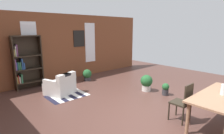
{
  "coord_description": "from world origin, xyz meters",
  "views": [
    {
      "loc": [
        -3.6,
        -2.49,
        2.19
      ],
      "look_at": [
        0.01,
        1.52,
        1.04
      ],
      "focal_mm": 28.82,
      "sensor_mm": 36.0,
      "label": 1
    }
  ],
  "objects": [
    {
      "name": "potted_plant_corner",
      "position": [
        1.43,
        1.25,
        0.32
      ],
      "size": [
        0.43,
        0.43,
        0.59
      ],
      "color": "silver",
      "rests_on": "ground"
    },
    {
      "name": "bookshelf_tall",
      "position": [
        -1.64,
        4.4,
        0.98
      ],
      "size": [
        0.99,
        0.31,
        1.96
      ],
      "color": "#2D2319",
      "rests_on": "ground"
    },
    {
      "name": "dining_table",
      "position": [
        0.76,
        -1.34,
        0.66
      ],
      "size": [
        1.95,
        0.9,
        0.75
      ],
      "color": "#9F7456",
      "rests_on": "ground"
    },
    {
      "name": "ground_plane",
      "position": [
        0.0,
        0.0,
        0.0
      ],
      "size": [
        11.92,
        11.92,
        0.0
      ],
      "primitive_type": "plane",
      "color": "#50332C"
    },
    {
      "name": "back_wall_brick",
      "position": [
        0.0,
        4.64,
        1.4
      ],
      "size": [
        8.81,
        0.12,
        2.8
      ],
      "primitive_type": "cube",
      "color": "brown",
      "rests_on": "ground"
    },
    {
      "name": "framed_picture",
      "position": [
        0.77,
        4.57,
        1.75
      ],
      "size": [
        0.56,
        0.03,
        0.72
      ],
      "primitive_type": "cube",
      "color": "black"
    },
    {
      "name": "dining_chair_far_left",
      "position": [
        0.32,
        -0.67,
        0.51
      ],
      "size": [
        0.4,
        0.4,
        0.95
      ],
      "color": "#2E271C",
      "rests_on": "ground"
    },
    {
      "name": "window_pane_0",
      "position": [
        -1.37,
        4.57,
        1.54
      ],
      "size": [
        0.55,
        0.02,
        1.82
      ],
      "primitive_type": "cube",
      "color": "white"
    },
    {
      "name": "vase_on_table",
      "position": [
        0.78,
        -1.34,
        0.86
      ],
      "size": [
        0.14,
        0.14,
        0.24
      ],
      "primitive_type": "cylinder",
      "color": "silver",
      "rests_on": "dining_table"
    },
    {
      "name": "potted_plant_window",
      "position": [
        0.6,
        3.77,
        0.26
      ],
      "size": [
        0.38,
        0.38,
        0.49
      ],
      "color": "#333338",
      "rests_on": "ground"
    },
    {
      "name": "window_pane_1",
      "position": [
        1.37,
        4.57,
        1.54
      ],
      "size": [
        0.55,
        0.02,
        1.82
      ],
      "primitive_type": "cube",
      "color": "white"
    },
    {
      "name": "armchair_white",
      "position": [
        -0.98,
        3.03,
        0.28
      ],
      "size": [
        1.03,
        1.03,
        0.75
      ],
      "color": "silver",
      "rests_on": "ground"
    },
    {
      "name": "striped_rug",
      "position": [
        -0.92,
        2.72,
        0.0
      ],
      "size": [
        1.26,
        0.92,
        0.01
      ],
      "color": "#1E1E33",
      "rests_on": "ground"
    },
    {
      "name": "potted_plant_by_shelf",
      "position": [
        1.57,
        0.56,
        0.22
      ],
      "size": [
        0.24,
        0.24,
        0.41
      ],
      "color": "#333338",
      "rests_on": "ground"
    }
  ]
}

